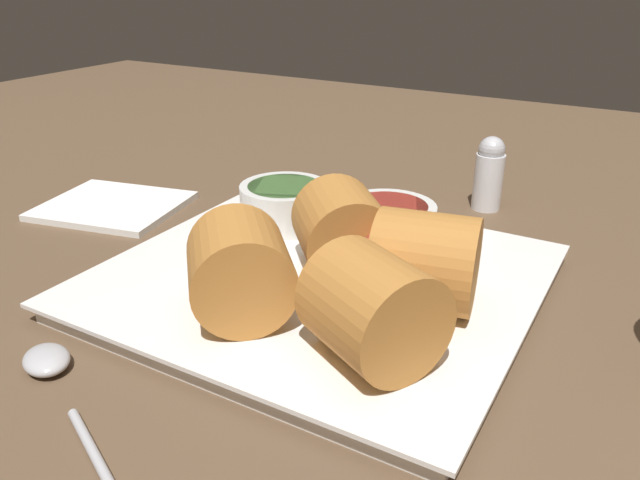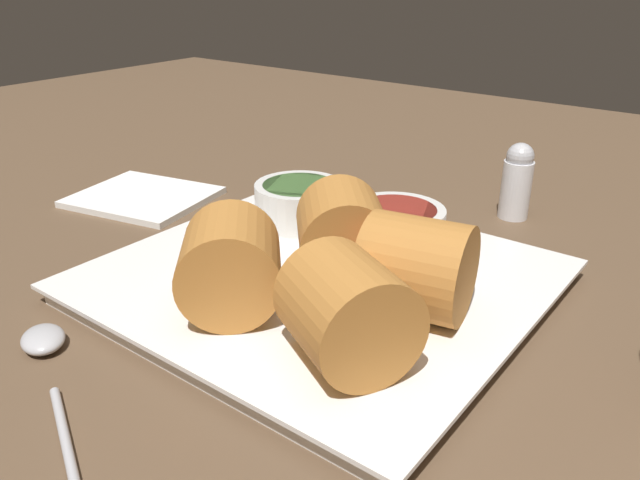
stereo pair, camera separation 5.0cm
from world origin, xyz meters
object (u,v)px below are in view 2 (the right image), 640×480
at_px(serving_plate, 320,281).
at_px(napkin, 143,197).
at_px(salt_shaker, 517,181).
at_px(spoon, 48,362).
at_px(dipping_bowl_far, 299,201).
at_px(dipping_bowl_near, 395,227).

bearing_deg(serving_plate, napkin, 170.77).
height_order(napkin, salt_shaker, salt_shaker).
distance_m(serving_plate, spoon, 0.18).
height_order(dipping_bowl_far, spoon, dipping_bowl_far).
bearing_deg(serving_plate, spoon, -111.78).
bearing_deg(dipping_bowl_far, dipping_bowl_near, 0.89).
relative_size(dipping_bowl_near, salt_shaker, 1.06).
height_order(serving_plate, dipping_bowl_near, dipping_bowl_near).
relative_size(napkin, salt_shaker, 2.06).
relative_size(dipping_bowl_far, spoon, 0.43).
distance_m(spoon, napkin, 0.27).
bearing_deg(dipping_bowl_near, napkin, -174.90).
bearing_deg(dipping_bowl_far, serving_plate, -42.14).
bearing_deg(spoon, dipping_bowl_near, 69.20).
bearing_deg(dipping_bowl_far, napkin, -172.77).
distance_m(dipping_bowl_near, spoon, 0.25).
relative_size(serving_plate, dipping_bowl_far, 3.92).
relative_size(serving_plate, napkin, 2.01).
bearing_deg(salt_shaker, dipping_bowl_near, -102.38).
relative_size(dipping_bowl_near, spoon, 0.43).
xyz_separation_m(dipping_bowl_near, dipping_bowl_far, (-0.09, -0.00, 0.00)).
height_order(serving_plate, napkin, serving_plate).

